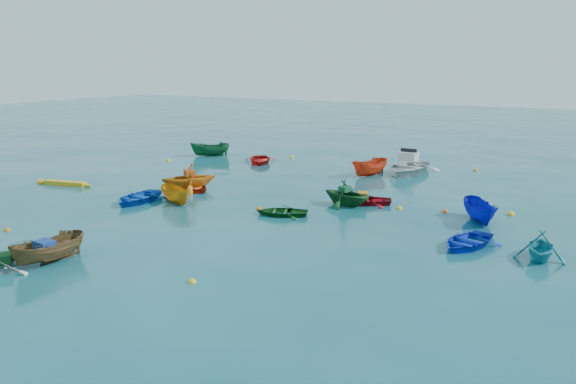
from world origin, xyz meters
The scene contains 33 objects.
ground centered at (0.00, 0.00, 0.00)m, with size 160.00×160.00×0.00m, color #093F46.
dinghy_blue_sw centered at (-7.03, 0.50, 0.00)m, with size 2.41×3.37×0.70m, color #0E46B8.
dinghy_white_near centered at (-4.24, -9.79, 0.00)m, with size 1.93×2.70×0.56m, color beige.
sampan_brown_mid centered at (-3.27, -8.46, 0.00)m, with size 1.16×3.08×1.19m, color brown.
dinghy_blue_se centered at (10.54, 1.13, 0.00)m, with size 2.22×3.10×0.64m, color #0F2EC4.
dinghy_orange_w centered at (-6.38, 4.26, 0.00)m, with size 2.81×3.26×1.72m, color orange.
sampan_yellow_mid centered at (-4.99, 1.34, 0.00)m, with size 1.06×2.81×1.09m, color #C68011.
dinghy_green_e centered at (1.33, 1.83, 0.00)m, with size 1.86×2.61×0.54m, color #114A15.
dinghy_cyan_se centered at (13.38, 0.88, 0.00)m, with size 2.03×2.35×1.24m, color teal.
dinghy_red_nw centered at (-6.19, 4.12, 0.00)m, with size 2.15×3.00×0.62m, color red.
sampan_orange_n centered at (1.80, 13.49, 0.00)m, with size 1.25×3.32×1.29m, color red.
dinghy_green_n centered at (3.44, 5.21, 0.00)m, with size 2.42×2.81×1.48m, color #0F421A.
dinghy_red_ne centered at (4.19, 6.00, 0.00)m, with size 2.06×2.88×0.60m, color #9F0D17.
sampan_blue_far centered at (10.38, 5.26, 0.00)m, with size 1.17×3.10×1.20m, color #0E13AF.
dinghy_red_far centered at (-7.33, 14.23, 0.00)m, with size 2.36×3.30×0.68m, color red.
sampan_green_far centered at (-12.59, 15.09, 0.00)m, with size 1.20×3.18×1.23m, color #13542A.
kayak_yellow centered at (-14.02, 1.62, 0.00)m, with size 0.52×3.56×0.35m, color gold, non-canonical shape.
motorboat_white centered at (3.85, 15.60, 0.00)m, with size 3.54×4.95×1.63m, color silver.
tarp_green_a centered at (-4.17, -9.72, 0.45)m, with size 0.70×0.53×0.34m, color #104119.
tarp_blue_a centered at (-3.29, -8.61, 0.77)m, with size 0.73×0.55×0.35m, color navy.
tarp_orange_a centered at (-6.35, 4.30, 1.04)m, with size 0.73×0.55×0.35m, color #B74812.
tarp_green_b centered at (3.34, 5.23, 0.89)m, with size 0.61×0.46×0.30m, color #134F2B.
tarp_orange_b centered at (4.10, 5.97, 0.46)m, with size 0.68×0.52×0.33m, color #BE7613.
buoy_or_a centered at (-8.54, -6.45, 0.00)m, with size 0.29×0.29×0.29m, color #CE6A0B.
buoy_ye_a centered at (2.78, -7.46, 0.00)m, with size 0.29×0.29×0.29m, color yellow.
buoy_or_b centered at (1.14, 2.63, 0.00)m, with size 0.33×0.33×0.33m, color orange.
buoy_ye_b centered at (-14.05, 11.57, 0.00)m, with size 0.38×0.38×0.38m, color gold.
buoy_or_c centered at (-0.22, 2.18, 0.00)m, with size 0.32×0.32×0.32m, color #D2650B.
buoy_ye_c centered at (6.23, 5.74, 0.00)m, with size 0.32×0.32×0.32m, color yellow.
buoy_or_d centered at (8.50, 6.28, 0.00)m, with size 0.31×0.31×0.31m, color #FF530D.
buoy_ye_d centered at (-6.23, 17.43, 0.00)m, with size 0.34×0.34×0.34m, color yellow.
buoy_or_e centered at (7.86, 18.64, 0.00)m, with size 0.32×0.32×0.32m, color orange.
buoy_ye_e centered at (11.58, 7.30, 0.00)m, with size 0.39×0.39×0.39m, color yellow.
Camera 1 is at (14.39, -22.22, 7.58)m, focal length 35.00 mm.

